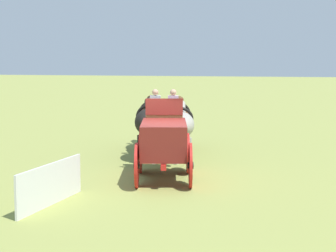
{
  "coord_description": "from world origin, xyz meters",
  "views": [
    {
      "loc": [
        -16.86,
        -4.33,
        3.79
      ],
      "look_at": [
        4.3,
        0.94,
        1.2
      ],
      "focal_mm": 59.87,
      "sensor_mm": 36.0,
      "label": 1
    }
  ],
  "objects_px": {
    "draft_horse_rear_near": "(148,123)",
    "draft_horse_lead_off": "(180,118)",
    "draft_horse_rear_off": "(182,125)",
    "show_wagon": "(164,140)",
    "draft_horse_lead_near": "(150,118)"
  },
  "relations": [
    {
      "from": "draft_horse_rear_off",
      "to": "draft_horse_lead_off",
      "type": "bearing_deg",
      "value": 13.89
    },
    {
      "from": "show_wagon",
      "to": "draft_horse_rear_near",
      "type": "height_order",
      "value": "show_wagon"
    },
    {
      "from": "show_wagon",
      "to": "draft_horse_lead_near",
      "type": "xyz_separation_m",
      "value": [
        5.81,
        2.11,
        0.07
      ]
    },
    {
      "from": "draft_horse_rear_near",
      "to": "draft_horse_lead_off",
      "type": "relative_size",
      "value": 0.96
    },
    {
      "from": "draft_horse_lead_off",
      "to": "draft_horse_lead_near",
      "type": "bearing_deg",
      "value": 104.63
    },
    {
      "from": "draft_horse_rear_near",
      "to": "draft_horse_rear_off",
      "type": "distance_m",
      "value": 1.3
    },
    {
      "from": "draft_horse_rear_near",
      "to": "draft_horse_lead_off",
      "type": "distance_m",
      "value": 2.92
    },
    {
      "from": "draft_horse_rear_near",
      "to": "draft_horse_lead_off",
      "type": "height_order",
      "value": "draft_horse_rear_near"
    },
    {
      "from": "draft_horse_lead_near",
      "to": "draft_horse_lead_off",
      "type": "distance_m",
      "value": 1.3
    },
    {
      "from": "draft_horse_rear_near",
      "to": "draft_horse_lead_near",
      "type": "height_order",
      "value": "draft_horse_rear_near"
    },
    {
      "from": "draft_horse_rear_near",
      "to": "draft_horse_rear_off",
      "type": "bearing_deg",
      "value": -75.9
    },
    {
      "from": "draft_horse_rear_off",
      "to": "show_wagon",
      "type": "bearing_deg",
      "value": -176.48
    },
    {
      "from": "show_wagon",
      "to": "draft_horse_rear_off",
      "type": "height_order",
      "value": "show_wagon"
    },
    {
      "from": "show_wagon",
      "to": "draft_horse_rear_near",
      "type": "relative_size",
      "value": 1.91
    },
    {
      "from": "draft_horse_rear_off",
      "to": "draft_horse_rear_near",
      "type": "bearing_deg",
      "value": 104.1
    }
  ]
}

